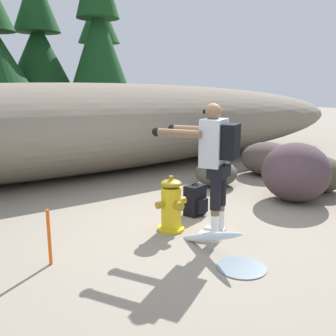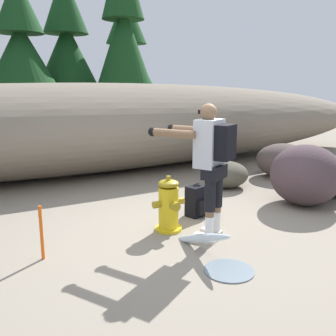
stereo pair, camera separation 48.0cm
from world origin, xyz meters
TOP-DOWN VIEW (x-y plane):
  - ground_plane at (0.00, 0.00)m, footprint 56.00×56.00m
  - dirt_embankment at (0.00, 4.11)m, footprint 16.81×3.20m
  - fire_hydrant at (-0.21, 0.16)m, footprint 0.44×0.39m
  - hydrant_water_jet at (-0.21, -0.67)m, footprint 0.51×1.37m
  - utility_worker at (0.07, -0.31)m, footprint 0.82×1.03m
  - spare_backpack at (0.42, 0.47)m, footprint 0.34×0.34m
  - boulder_large at (2.20, 0.11)m, footprint 1.52×1.51m
  - boulder_mid at (1.76, 1.54)m, footprint 0.93×0.91m
  - boulder_small at (3.25, 1.62)m, footprint 1.45×1.47m
  - boulder_outlier at (3.04, 0.22)m, footprint 1.15×1.16m
  - pine_tree_right at (1.24, 10.63)m, footprint 2.51×2.51m
  - pine_tree_far_right at (2.68, 8.66)m, footprint 2.21×2.21m
  - pine_tree_ridge_end at (3.83, 11.17)m, footprint 2.57×2.57m
  - survey_stake at (-1.80, 0.08)m, footprint 0.04×0.04m

SIDE VIEW (x-z plane):
  - ground_plane at x=0.00m, z-range -0.04..0.00m
  - hydrant_water_jet at x=-0.21m, z-range -0.14..0.38m
  - spare_backpack at x=0.42m, z-range -0.02..0.45m
  - boulder_mid at x=1.76m, z-range 0.00..0.48m
  - survey_stake at x=-1.80m, z-range 0.00..0.60m
  - boulder_outlier at x=3.04m, z-range 0.00..0.62m
  - fire_hydrant at x=-0.21m, z-range -0.03..0.69m
  - boulder_small at x=3.25m, z-range 0.00..0.69m
  - boulder_large at x=2.20m, z-range 0.00..0.95m
  - dirt_embankment at x=0.00m, z-range 0.00..1.90m
  - utility_worker at x=0.07m, z-range 0.22..1.85m
  - pine_tree_ridge_end at x=3.83m, z-range 0.41..5.98m
  - pine_tree_right at x=1.24m, z-range 0.38..6.28m
  - pine_tree_far_right at x=2.68m, z-range 0.26..6.92m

